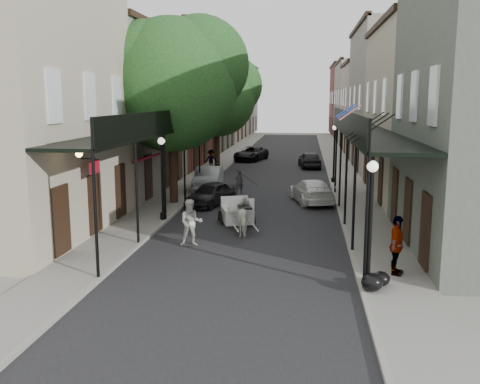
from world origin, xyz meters
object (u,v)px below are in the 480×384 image
(lamppost_right_far, at_px, (334,153))
(horse, at_px, (245,217))
(car_left_mid, at_px, (208,179))
(tree_near, at_px, (180,79))
(tree_far, at_px, (222,94))
(pedestrian_sidewalk_right, at_px, (397,245))
(car_right_near, at_px, (311,191))
(car_left_near, at_px, (211,194))
(carriage, at_px, (236,201))
(pedestrian_sidewalk_left, at_px, (211,160))
(car_right_far, at_px, (310,160))
(pedestrian_walking, at_px, (191,223))
(car_left_far, at_px, (251,154))
(lamppost_left, at_px, (162,177))
(lamppost_right_near, at_px, (370,223))

(lamppost_right_far, bearing_deg, horse, -107.21)
(car_left_mid, bearing_deg, tree_near, -100.90)
(tree_far, bearing_deg, pedestrian_sidewalk_right, -69.36)
(tree_far, height_order, car_right_near, tree_far)
(lamppost_right_far, relative_size, car_left_near, 1.02)
(car_right_near, bearing_deg, carriage, 41.44)
(pedestrian_sidewalk_left, height_order, car_right_near, pedestrian_sidewalk_left)
(car_right_far, bearing_deg, pedestrian_walking, 72.16)
(car_left_near, relative_size, car_right_far, 0.92)
(carriage, distance_m, pedestrian_sidewalk_left, 16.91)
(carriage, bearing_deg, pedestrian_walking, -122.43)
(pedestrian_sidewalk_right, distance_m, car_left_far, 32.10)
(car_left_far, bearing_deg, car_left_mid, -79.34)
(lamppost_right_far, bearing_deg, tree_near, -136.69)
(car_left_far, bearing_deg, lamppost_left, -79.24)
(lamppost_right_far, bearing_deg, car_left_mid, -156.25)
(pedestrian_sidewalk_right, distance_m, car_left_near, 13.10)
(pedestrian_walking, relative_size, car_left_near, 0.49)
(car_left_near, bearing_deg, car_right_far, 90.92)
(tree_near, relative_size, lamppost_left, 2.60)
(lamppost_left, relative_size, car_left_mid, 0.87)
(tree_far, distance_m, carriage, 18.71)
(tree_far, bearing_deg, car_left_mid, -86.14)
(lamppost_left, relative_size, horse, 2.12)
(carriage, bearing_deg, pedestrian_sidewalk_left, 86.96)
(tree_near, relative_size, car_left_far, 2.13)
(car_left_mid, bearing_deg, lamppost_right_near, -68.36)
(lamppost_right_near, height_order, carriage, lamppost_right_near)
(tree_near, bearing_deg, pedestrian_walking, -74.49)
(lamppost_right_near, height_order, lamppost_left, same)
(lamppost_left, height_order, car_right_near, lamppost_left)
(horse, distance_m, pedestrian_sidewalk_right, 7.17)
(pedestrian_sidewalk_left, height_order, pedestrian_sidewalk_right, pedestrian_sidewalk_right)
(pedestrian_sidewalk_left, bearing_deg, carriage, 104.25)
(tree_far, xyz_separation_m, lamppost_right_near, (8.35, -26.18, -3.79))
(tree_near, relative_size, car_left_near, 2.65)
(car_left_near, distance_m, car_right_near, 5.40)
(tree_near, xyz_separation_m, tree_far, (-0.05, 14.00, -0.65))
(tree_near, relative_size, carriage, 3.89)
(lamppost_left, relative_size, car_left_near, 1.02)
(tree_far, distance_m, lamppost_right_near, 27.74)
(carriage, relative_size, car_right_far, 0.63)
(tree_near, distance_m, horse, 9.20)
(horse, xyz_separation_m, pedestrian_sidewalk_right, (5.26, -4.86, 0.31))
(lamppost_right_far, xyz_separation_m, car_left_far, (-6.70, 12.54, -1.42))
(car_left_far, bearing_deg, carriage, -71.55)
(lamppost_right_near, height_order, car_right_near, lamppost_right_near)
(carriage, distance_m, pedestrian_sidewalk_right, 9.23)
(lamppost_right_near, relative_size, carriage, 1.50)
(car_left_far, bearing_deg, tree_near, -80.23)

